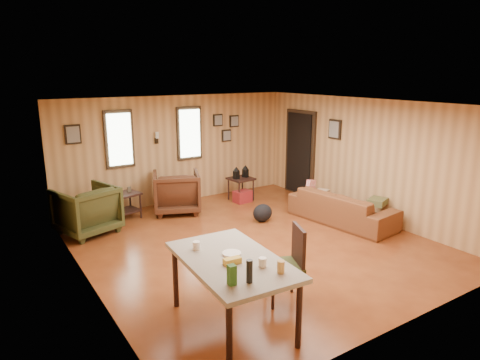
# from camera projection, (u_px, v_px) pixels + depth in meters

# --- Properties ---
(room) EXTENTS (5.54, 6.04, 2.44)m
(room) POSITION_uv_depth(u_px,v_px,m) (252.00, 172.00, 7.46)
(room) COLOR brown
(room) RESTS_ON ground
(sofa) EXTENTS (0.89, 2.19, 0.83)m
(sofa) POSITION_uv_depth(u_px,v_px,m) (342.00, 202.00, 8.36)
(sofa) COLOR brown
(sofa) RESTS_ON ground
(recliner_brown) EXTENTS (1.20, 1.17, 0.97)m
(recliner_brown) POSITION_uv_depth(u_px,v_px,m) (177.00, 190.00, 8.99)
(recliner_brown) COLOR #452414
(recliner_brown) RESTS_ON ground
(recliner_green) EXTENTS (1.17, 1.13, 0.98)m
(recliner_green) POSITION_uv_depth(u_px,v_px,m) (86.00, 208.00, 7.80)
(recliner_green) COLOR #353919
(recliner_green) RESTS_ON ground
(end_table) EXTENTS (0.61, 0.58, 0.65)m
(end_table) POSITION_uv_depth(u_px,v_px,m) (126.00, 201.00, 8.61)
(end_table) COLOR black
(end_table) RESTS_ON ground
(side_table) EXTENTS (0.55, 0.55, 0.82)m
(side_table) POSITION_uv_depth(u_px,v_px,m) (241.00, 177.00, 9.81)
(side_table) COLOR black
(side_table) RESTS_ON ground
(cooler) EXTENTS (0.41, 0.31, 0.27)m
(cooler) POSITION_uv_depth(u_px,v_px,m) (243.00, 196.00, 9.75)
(cooler) COLOR maroon
(cooler) RESTS_ON ground
(backpack) EXTENTS (0.45, 0.36, 0.35)m
(backpack) POSITION_uv_depth(u_px,v_px,m) (263.00, 213.00, 8.49)
(backpack) COLOR black
(backpack) RESTS_ON ground
(sofa_pillows) EXTENTS (0.92, 1.62, 0.34)m
(sofa_pillows) POSITION_uv_depth(u_px,v_px,m) (345.00, 195.00, 8.55)
(sofa_pillows) COLOR brown
(sofa_pillows) RESTS_ON sofa
(dining_table) EXTENTS (1.09, 1.71, 1.09)m
(dining_table) POSITION_uv_depth(u_px,v_px,m) (232.00, 265.00, 4.84)
(dining_table) COLOR gray
(dining_table) RESTS_ON ground
(dining_chair) EXTENTS (0.59, 0.59, 1.01)m
(dining_chair) POSITION_uv_depth(u_px,v_px,m) (289.00, 260.00, 5.47)
(dining_chair) COLOR #353919
(dining_chair) RESTS_ON ground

